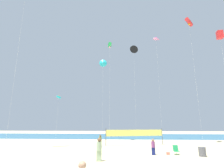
% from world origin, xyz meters
% --- Properties ---
extents(ground_plane, '(120.00, 120.00, 0.00)m').
position_xyz_m(ground_plane, '(0.00, 0.00, 0.00)').
color(ground_plane, beige).
extents(ocean_band, '(120.00, 20.00, 0.01)m').
position_xyz_m(ocean_band, '(0.00, 29.10, 0.00)').
color(ocean_band, teal).
rests_on(ocean_band, ground).
extents(beachgoer_olive_shirt, '(0.36, 0.36, 1.56)m').
position_xyz_m(beachgoer_olive_shirt, '(-2.79, 8.46, 0.83)').
color(beachgoer_olive_shirt, olive).
rests_on(beachgoer_olive_shirt, ground).
extents(beachgoer_plum_shirt, '(0.35, 0.35, 1.54)m').
position_xyz_m(beachgoer_plum_shirt, '(3.44, 2.03, 0.82)').
color(beachgoer_plum_shirt, navy).
rests_on(beachgoer_plum_shirt, ground).
extents(beachgoer_sage_shirt, '(0.42, 0.42, 1.86)m').
position_xyz_m(beachgoer_sage_shirt, '(-1.56, -1.25, 0.99)').
color(beachgoer_sage_shirt, '#99B28C').
rests_on(beachgoer_sage_shirt, ground).
extents(folding_beach_chair, '(0.52, 0.65, 0.89)m').
position_xyz_m(folding_beach_chair, '(5.79, 2.49, 0.47)').
color(folding_beach_chair, '#1E8C4C').
rests_on(folding_beach_chair, ground).
extents(trash_barrel, '(0.66, 0.66, 0.86)m').
position_xyz_m(trash_barrel, '(7.95, 1.53, 0.43)').
color(trash_barrel, '#595960').
rests_on(trash_barrel, ground).
extents(volleyball_net, '(8.38, 2.12, 2.40)m').
position_xyz_m(volleyball_net, '(2.10, 9.86, 1.64)').
color(volleyball_net, '#4C4C51').
rests_on(volleyball_net, ground).
extents(beach_handbag, '(0.32, 0.16, 0.25)m').
position_xyz_m(beach_handbag, '(4.90, 2.19, 0.13)').
color(beach_handbag, '#EA7260').
rests_on(beach_handbag, ground).
extents(kite_cyan_inflatable, '(1.03, 1.34, 8.74)m').
position_xyz_m(kite_cyan_inflatable, '(-12.75, 17.55, 8.36)').
color(kite_cyan_inflatable, silver).
rests_on(kite_cyan_inflatable, ground).
extents(kite_red_tube, '(1.97, 2.28, 20.95)m').
position_xyz_m(kite_red_tube, '(12.34, 11.48, 20.57)').
color(kite_red_tube, silver).
rests_on(kite_red_tube, ground).
extents(kite_cyan_delta, '(1.71, 0.59, 17.11)m').
position_xyz_m(kite_cyan_delta, '(-3.89, 19.34, 16.25)').
color(kite_cyan_delta, silver).
rests_on(kite_cyan_delta, ground).
extents(kite_black_delta, '(1.81, 0.78, 19.31)m').
position_xyz_m(kite_black_delta, '(2.86, 17.65, 18.41)').
color(kite_black_delta, silver).
rests_on(kite_black_delta, ground).
extents(kite_green_tube, '(0.82, 1.39, 18.53)m').
position_xyz_m(kite_green_tube, '(-2.01, 14.61, 18.13)').
color(kite_green_tube, silver).
rests_on(kite_green_tube, ground).
extents(kite_red_box, '(0.75, 0.75, 15.59)m').
position_xyz_m(kite_red_box, '(13.99, 6.09, 15.01)').
color(kite_red_box, silver).
rests_on(kite_red_box, ground).
extents(kite_pink_inflatable, '(1.69, 1.17, 21.21)m').
position_xyz_m(kite_pink_inflatable, '(7.73, 17.73, 20.71)').
color(kite_pink_inflatable, silver).
rests_on(kite_pink_inflatable, ground).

